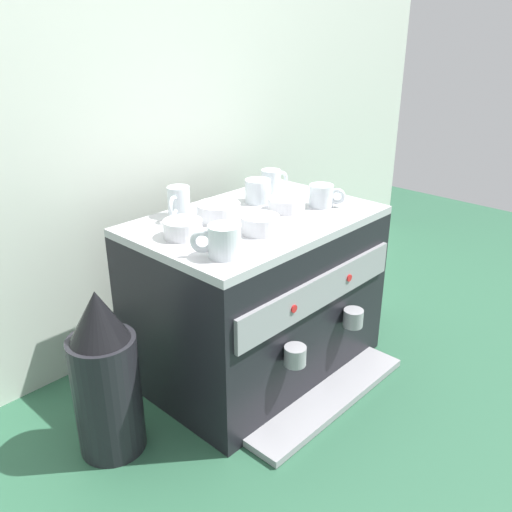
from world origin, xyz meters
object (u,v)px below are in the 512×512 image
(coffee_grinder, at_px, (105,378))
(ceramic_cup_3, at_px, (178,202))
(ceramic_bowl_3, at_px, (219,212))
(ceramic_bowl_0, at_px, (183,229))
(ceramic_bowl_2, at_px, (260,224))
(ceramic_cup_2, at_px, (323,196))
(ceramic_bowl_1, at_px, (286,204))
(ceramic_cup_0, at_px, (258,190))
(espresso_machine, at_px, (257,295))
(ceramic_cup_1, at_px, (222,241))
(milk_pitcher, at_px, (359,292))
(ceramic_cup_4, at_px, (272,181))

(coffee_grinder, bearing_deg, ceramic_cup_3, 21.79)
(ceramic_bowl_3, bearing_deg, ceramic_bowl_0, -169.21)
(ceramic_cup_3, bearing_deg, ceramic_bowl_0, -125.78)
(ceramic_cup_3, height_order, ceramic_bowl_2, ceramic_cup_3)
(ceramic_cup_2, height_order, ceramic_bowl_1, ceramic_cup_2)
(ceramic_cup_0, xyz_separation_m, ceramic_bowl_2, (-0.18, -0.18, -0.01))
(ceramic_cup_0, height_order, coffee_grinder, ceramic_cup_0)
(ceramic_bowl_1, distance_m, coffee_grinder, 0.67)
(ceramic_cup_3, relative_size, ceramic_bowl_2, 0.97)
(espresso_machine, xyz_separation_m, ceramic_cup_1, (-0.25, -0.12, 0.28))
(ceramic_cup_2, height_order, milk_pitcher, ceramic_cup_2)
(ceramic_cup_0, bearing_deg, ceramic_cup_1, -148.24)
(ceramic_bowl_2, bearing_deg, ceramic_cup_2, 2.33)
(coffee_grinder, bearing_deg, ceramic_cup_4, 8.52)
(ceramic_cup_0, distance_m, ceramic_cup_4, 0.10)
(ceramic_cup_2, relative_size, milk_pitcher, 0.77)
(ceramic_bowl_2, bearing_deg, ceramic_bowl_3, 92.13)
(ceramic_cup_0, bearing_deg, coffee_grinder, -172.95)
(ceramic_bowl_0, distance_m, ceramic_bowl_3, 0.15)
(ceramic_cup_3, bearing_deg, milk_pitcher, -16.27)
(ceramic_bowl_0, xyz_separation_m, milk_pitcher, (0.75, -0.06, -0.43))
(ceramic_cup_1, height_order, ceramic_bowl_2, ceramic_cup_1)
(ceramic_cup_0, relative_size, ceramic_bowl_0, 1.08)
(ceramic_cup_4, distance_m, milk_pitcher, 0.57)
(espresso_machine, relative_size, milk_pitcher, 5.42)
(ceramic_cup_4, bearing_deg, ceramic_cup_3, 173.38)
(ceramic_cup_0, xyz_separation_m, ceramic_cup_2, (0.09, -0.17, -0.00))
(ceramic_bowl_3, bearing_deg, ceramic_cup_2, -25.64)
(ceramic_bowl_0, bearing_deg, ceramic_cup_0, 9.76)
(ceramic_cup_4, height_order, ceramic_bowl_2, ceramic_cup_4)
(espresso_machine, relative_size, ceramic_bowl_1, 6.42)
(ceramic_cup_4, xyz_separation_m, ceramic_bowl_2, (-0.28, -0.21, -0.02))
(ceramic_cup_0, distance_m, ceramic_bowl_1, 0.11)
(coffee_grinder, bearing_deg, milk_pitcher, -2.65)
(ceramic_cup_2, bearing_deg, ceramic_bowl_0, 165.99)
(ceramic_cup_0, height_order, ceramic_cup_4, ceramic_cup_4)
(ceramic_bowl_0, height_order, ceramic_bowl_1, ceramic_bowl_0)
(ceramic_cup_0, bearing_deg, ceramic_cup_4, 17.50)
(ceramic_cup_0, bearing_deg, milk_pitcher, -16.52)
(espresso_machine, relative_size, ceramic_cup_0, 6.43)
(ceramic_cup_4, relative_size, ceramic_bowl_0, 1.02)
(ceramic_cup_4, xyz_separation_m, ceramic_bowl_3, (-0.28, -0.06, -0.02))
(ceramic_cup_3, bearing_deg, espresso_machine, -49.38)
(ceramic_bowl_0, bearing_deg, ceramic_bowl_1, -9.43)
(ceramic_cup_0, bearing_deg, ceramic_bowl_1, -92.06)
(ceramic_cup_0, relative_size, ceramic_bowl_3, 0.89)
(ceramic_cup_2, distance_m, ceramic_cup_4, 0.20)
(espresso_machine, bearing_deg, ceramic_cup_2, -19.77)
(ceramic_cup_3, distance_m, ceramic_bowl_2, 0.25)
(ceramic_cup_0, xyz_separation_m, coffee_grinder, (-0.60, -0.07, -0.31))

